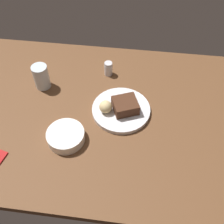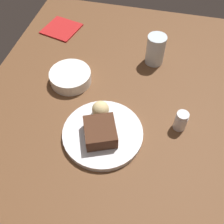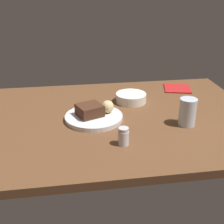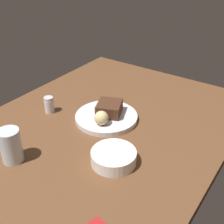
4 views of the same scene
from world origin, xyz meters
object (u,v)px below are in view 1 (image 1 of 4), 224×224
Objects in this scene: salt_shaker at (108,69)px; water_glass at (41,77)px; dessert_plate at (121,110)px; chocolate_cake_slice at (125,105)px; side_bowl at (66,136)px; bread_roll at (106,107)px.

salt_shaker is 0.59× the size of water_glass.
chocolate_cake_slice is at bearing -8.05° from dessert_plate.
water_glass reaches higher than side_bowl.
salt_shaker is (-9.65, 21.56, -0.94)cm from chocolate_cake_slice.
water_glass is at bearing -157.35° from salt_shaker.
side_bowl is at bearing -57.73° from water_glass.
chocolate_cake_slice is (1.58, -0.22, 3.17)cm from dessert_plate.
salt_shaker is at bearing 110.71° from dessert_plate.
side_bowl is (16.45, -26.06, -3.37)cm from water_glass.
water_glass is 0.78× the size of side_bowl.
salt_shaker is at bearing 22.65° from water_glass.
dessert_plate is at bearing 40.65° from side_bowl.
bread_roll reaches higher than salt_shaker.
water_glass reaches higher than dessert_plate.
side_bowl is at bearing -105.81° from salt_shaker.
water_glass is at bearing 164.34° from chocolate_cake_slice.
water_glass is at bearing 157.39° from bread_roll.
dessert_plate is 7.13cm from bread_roll.
dessert_plate is at bearing -16.00° from water_glass.
water_glass is (-29.22, 12.17, 1.02)cm from bread_roll.
water_glass reaches higher than chocolate_cake_slice.
dessert_plate is at bearing 19.75° from bread_roll.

